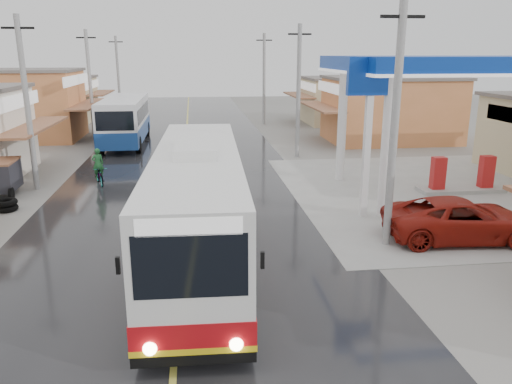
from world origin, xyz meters
TOP-DOWN VIEW (x-y plane):
  - ground at (0.00, 0.00)m, footprint 120.00×120.00m
  - road at (0.00, 15.00)m, footprint 12.00×90.00m
  - centre_line at (0.00, 15.00)m, footprint 0.15×90.00m
  - shopfronts_right at (15.00, 12.00)m, footprint 11.00×44.00m
  - utility_poles_left at (-7.00, 16.00)m, footprint 1.60×50.00m
  - utility_poles_right at (7.00, 15.00)m, footprint 1.60×36.00m
  - coach_bus at (0.64, -0.54)m, footprint 3.10×12.20m
  - second_bus at (-4.23, 20.96)m, footprint 2.72×9.83m
  - jeepney at (9.74, 0.14)m, footprint 5.48×2.84m
  - cyclist at (-4.13, 9.48)m, footprint 1.15×1.83m
  - tricycle_near at (-8.20, 8.03)m, footprint 1.50×2.16m
  - tyre_stack at (-7.27, 5.60)m, footprint 0.96×0.96m

SIDE VIEW (x-z plane):
  - ground at x=0.00m, z-range 0.00..0.00m
  - shopfronts_right at x=15.00m, z-range -2.40..2.40m
  - utility_poles_left at x=-7.00m, z-range -4.00..4.00m
  - utility_poles_right at x=7.00m, z-range -4.00..4.00m
  - road at x=0.00m, z-range 0.00..0.02m
  - centre_line at x=0.00m, z-range 0.02..0.03m
  - tyre_stack at x=-7.27m, z-range 0.00..0.49m
  - cyclist at x=-4.13m, z-range -0.32..1.55m
  - jeepney at x=9.74m, z-range 0.00..1.47m
  - tricycle_near at x=-8.20m, z-range 0.12..1.76m
  - second_bus at x=-4.23m, z-range 0.13..3.38m
  - coach_bus at x=0.64m, z-range -0.07..3.72m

